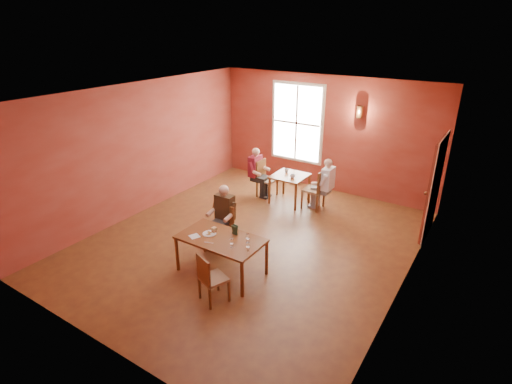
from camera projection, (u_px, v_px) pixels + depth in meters
The scene contains 28 objects.
ground at pixel (251, 242), 8.24m from camera, with size 6.00×7.00×0.01m, color brown.
wall_back at pixel (325, 134), 10.36m from camera, with size 6.00×0.04×3.00m, color brown.
wall_front at pixel (95, 257), 4.95m from camera, with size 6.00×0.04×3.00m, color brown.
wall_left at pixel (142, 149), 9.15m from camera, with size 0.04×7.00×3.00m, color brown.
wall_right at pixel (412, 211), 6.16m from camera, with size 0.04×7.00×3.00m, color brown.
ceiling at pixel (250, 95), 7.06m from camera, with size 6.00×7.00×0.04m, color white.
window at pixel (297, 123), 10.64m from camera, with size 1.36×0.10×1.96m, color white.
door at pixel (433, 189), 8.14m from camera, with size 0.12×1.04×2.10m, color maroon.
wall_sconce at pixel (360, 112), 9.56m from camera, with size 0.16×0.16×0.28m, color brown.
main_table at pixel (221, 255), 7.12m from camera, with size 1.50×0.85×0.70m, color brown, non-canonical shape.
chair_diner_main at pixel (221, 229), 7.84m from camera, with size 0.39×0.39×0.88m, color #3F2414, non-canonical shape.
diner_main at pixel (220, 222), 7.75m from camera, with size 0.49×0.49×1.22m, color #35251E, non-canonical shape.
chair_empty at pixel (214, 277), 6.36m from camera, with size 0.38×0.38×0.87m, color brown, non-canonical shape.
plate_food at pixel (209, 233), 7.10m from camera, with size 0.24×0.24×0.03m, color white.
sandwich at pixel (214, 230), 7.14m from camera, with size 0.08×0.07×0.09m, color tan.
goblet_a at pixel (248, 238), 6.81m from camera, with size 0.07×0.07×0.18m, color white, non-canonical shape.
goblet_b at pixel (248, 246), 6.56m from camera, with size 0.07×0.07×0.17m, color white, non-canonical shape.
goblet_c at pixel (232, 243), 6.66m from camera, with size 0.07×0.07×0.17m, color white, non-canonical shape.
menu_stand at pixel (235, 230), 7.07m from camera, with size 0.11×0.05×0.18m, color #1E3A26.
knife at pixel (209, 243), 6.83m from camera, with size 0.17×0.01×0.00m, color silver.
napkin at pixel (194, 236), 7.03m from camera, with size 0.17×0.17×0.01m, color silver.
second_table at pixel (289, 189), 9.95m from camera, with size 0.81×0.81×0.71m, color brown, non-canonical shape.
chair_diner_white at pixel (313, 189), 9.57m from camera, with size 0.44×0.44×0.99m, color #472D13, non-canonical shape.
diner_white at pixel (315, 184), 9.51m from camera, with size 0.49×0.49×1.24m, color white, non-canonical shape.
chair_diner_maroon at pixel (267, 179), 10.23m from camera, with size 0.42×0.42×0.95m, color brown, non-canonical shape.
diner_maroon at pixel (266, 174), 10.19m from camera, with size 0.49×0.49×1.23m, color #561A1B, non-canonical shape.
cup_a at pixel (292, 176), 9.61m from camera, with size 0.12×0.12×0.09m, color silver.
cup_b at pixel (286, 170), 9.98m from camera, with size 0.11×0.11×0.10m, color silver.
Camera 1 is at (3.98, -5.97, 4.19)m, focal length 28.00 mm.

